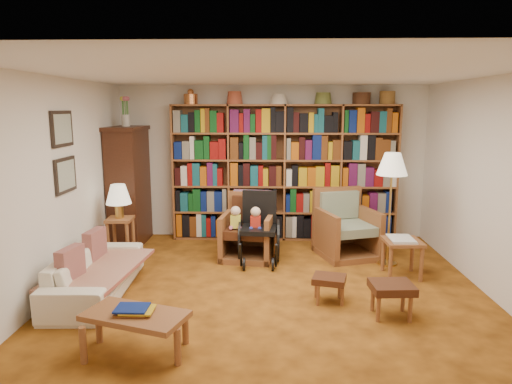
{
  "coord_description": "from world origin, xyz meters",
  "views": [
    {
      "loc": [
        -0.03,
        -5.02,
        2.14
      ],
      "look_at": [
        -0.21,
        0.6,
        1.1
      ],
      "focal_mm": 32.0,
      "sensor_mm": 36.0,
      "label": 1
    }
  ],
  "objects_px": {
    "wheelchair": "(259,230)",
    "footstool_a": "(329,281)",
    "floor_lamp": "(392,169)",
    "footstool_b": "(392,289)",
    "coffee_table": "(135,318)",
    "side_table_lamp": "(120,231)",
    "armchair_leather": "(248,230)",
    "side_table_papers": "(402,246)",
    "sofa": "(96,273)",
    "armchair_sage": "(346,230)"
  },
  "relations": [
    {
      "from": "wheelchair",
      "to": "footstool_a",
      "type": "distance_m",
      "value": 1.61
    },
    {
      "from": "floor_lamp",
      "to": "footstool_a",
      "type": "height_order",
      "value": "floor_lamp"
    },
    {
      "from": "floor_lamp",
      "to": "footstool_a",
      "type": "relative_size",
      "value": 3.72
    },
    {
      "from": "wheelchair",
      "to": "footstool_a",
      "type": "bearing_deg",
      "value": -59.39
    },
    {
      "from": "footstool_b",
      "to": "wheelchair",
      "type": "bearing_deg",
      "value": 129.35
    },
    {
      "from": "footstool_a",
      "to": "floor_lamp",
      "type": "bearing_deg",
      "value": 52.84
    },
    {
      "from": "wheelchair",
      "to": "coffee_table",
      "type": "xyz_separation_m",
      "value": [
        -1.02,
        -2.52,
        -0.12
      ]
    },
    {
      "from": "side_table_lamp",
      "to": "wheelchair",
      "type": "xyz_separation_m",
      "value": [
        1.97,
        0.01,
        0.02
      ]
    },
    {
      "from": "armchair_leather",
      "to": "footstool_a",
      "type": "xyz_separation_m",
      "value": [
        0.98,
        -1.61,
        -0.13
      ]
    },
    {
      "from": "footstool_b",
      "to": "coffee_table",
      "type": "distance_m",
      "value": 2.56
    },
    {
      "from": "side_table_papers",
      "to": "floor_lamp",
      "type": "bearing_deg",
      "value": 98.32
    },
    {
      "from": "sofa",
      "to": "floor_lamp",
      "type": "relative_size",
      "value": 1.13
    },
    {
      "from": "sofa",
      "to": "footstool_b",
      "type": "distance_m",
      "value": 3.32
    },
    {
      "from": "armchair_sage",
      "to": "coffee_table",
      "type": "bearing_deg",
      "value": -128.65
    },
    {
      "from": "coffee_table",
      "to": "armchair_leather",
      "type": "bearing_deg",
      "value": 72.71
    },
    {
      "from": "wheelchair",
      "to": "sofa",
      "type": "bearing_deg",
      "value": -146.68
    },
    {
      "from": "wheelchair",
      "to": "armchair_sage",
      "type": "bearing_deg",
      "value": 15.55
    },
    {
      "from": "side_table_lamp",
      "to": "floor_lamp",
      "type": "relative_size",
      "value": 0.39
    },
    {
      "from": "armchair_sage",
      "to": "side_table_papers",
      "type": "bearing_deg",
      "value": -57.61
    },
    {
      "from": "side_table_lamp",
      "to": "side_table_papers",
      "type": "relative_size",
      "value": 1.2
    },
    {
      "from": "floor_lamp",
      "to": "coffee_table",
      "type": "bearing_deg",
      "value": -139.19
    },
    {
      "from": "armchair_leather",
      "to": "footstool_b",
      "type": "xyz_separation_m",
      "value": [
        1.58,
        -1.96,
        -0.08
      ]
    },
    {
      "from": "footstool_a",
      "to": "coffee_table",
      "type": "bearing_deg",
      "value": -148.07
    },
    {
      "from": "floor_lamp",
      "to": "footstool_b",
      "type": "height_order",
      "value": "floor_lamp"
    },
    {
      "from": "sofa",
      "to": "coffee_table",
      "type": "distance_m",
      "value": 1.55
    },
    {
      "from": "sofa",
      "to": "side_table_papers",
      "type": "bearing_deg",
      "value": -81.89
    },
    {
      "from": "wheelchair",
      "to": "side_table_papers",
      "type": "xyz_separation_m",
      "value": [
        1.85,
        -0.55,
        -0.05
      ]
    },
    {
      "from": "wheelchair",
      "to": "coffee_table",
      "type": "bearing_deg",
      "value": -112.09
    },
    {
      "from": "wheelchair",
      "to": "footstool_b",
      "type": "relative_size",
      "value": 2.21
    },
    {
      "from": "wheelchair",
      "to": "side_table_papers",
      "type": "height_order",
      "value": "wheelchair"
    },
    {
      "from": "coffee_table",
      "to": "sofa",
      "type": "bearing_deg",
      "value": 123.25
    },
    {
      "from": "armchair_leather",
      "to": "armchair_sage",
      "type": "xyz_separation_m",
      "value": [
        1.44,
        0.12,
        -0.01
      ]
    },
    {
      "from": "coffee_table",
      "to": "footstool_a",
      "type": "bearing_deg",
      "value": 31.93
    },
    {
      "from": "side_table_papers",
      "to": "coffee_table",
      "type": "height_order",
      "value": "side_table_papers"
    },
    {
      "from": "armchair_leather",
      "to": "floor_lamp",
      "type": "height_order",
      "value": "floor_lamp"
    },
    {
      "from": "side_table_lamp",
      "to": "side_table_papers",
      "type": "distance_m",
      "value": 3.85
    },
    {
      "from": "armchair_leather",
      "to": "coffee_table",
      "type": "bearing_deg",
      "value": -107.29
    },
    {
      "from": "floor_lamp",
      "to": "coffee_table",
      "type": "height_order",
      "value": "floor_lamp"
    },
    {
      "from": "armchair_leather",
      "to": "footstool_a",
      "type": "relative_size",
      "value": 2.23
    },
    {
      "from": "sofa",
      "to": "wheelchair",
      "type": "relative_size",
      "value": 1.78
    },
    {
      "from": "coffee_table",
      "to": "side_table_lamp",
      "type": "bearing_deg",
      "value": 110.69
    },
    {
      "from": "wheelchair",
      "to": "floor_lamp",
      "type": "height_order",
      "value": "floor_lamp"
    },
    {
      "from": "floor_lamp",
      "to": "coffee_table",
      "type": "distance_m",
      "value": 3.84
    },
    {
      "from": "footstool_a",
      "to": "coffee_table",
      "type": "relative_size",
      "value": 0.42
    },
    {
      "from": "armchair_leather",
      "to": "armchair_sage",
      "type": "distance_m",
      "value": 1.45
    },
    {
      "from": "sofa",
      "to": "side_table_papers",
      "type": "distance_m",
      "value": 3.78
    },
    {
      "from": "side_table_papers",
      "to": "footstool_a",
      "type": "bearing_deg",
      "value": -141.23
    },
    {
      "from": "footstool_a",
      "to": "footstool_b",
      "type": "height_order",
      "value": "footstool_b"
    },
    {
      "from": "armchair_sage",
      "to": "wheelchair",
      "type": "xyz_separation_m",
      "value": [
        -1.28,
        -0.36,
        0.08
      ]
    },
    {
      "from": "footstool_b",
      "to": "side_table_papers",
      "type": "bearing_deg",
      "value": 69.7
    }
  ]
}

